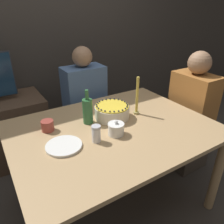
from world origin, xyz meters
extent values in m
plane|color=#3D3833|center=(0.00, 0.00, 0.00)|extent=(12.00, 12.00, 0.00)
cube|color=#38332D|center=(0.00, 1.40, 1.30)|extent=(8.00, 0.05, 2.60)
cube|color=tan|center=(0.00, 0.00, 0.72)|extent=(1.42, 1.07, 0.03)
cylinder|color=tan|center=(0.65, -0.47, 0.35)|extent=(0.07, 0.07, 0.71)
cylinder|color=tan|center=(-0.65, 0.47, 0.35)|extent=(0.07, 0.07, 0.71)
cylinder|color=tan|center=(0.65, 0.47, 0.35)|extent=(0.07, 0.07, 0.71)
cylinder|color=#EFE5CC|center=(0.07, 0.13, 0.78)|extent=(0.27, 0.27, 0.09)
cylinder|color=yellow|center=(0.07, 0.13, 0.84)|extent=(0.26, 0.26, 0.01)
sphere|color=#191E3D|center=(0.19, 0.13, 0.85)|extent=(0.01, 0.01, 0.01)
sphere|color=#191E3D|center=(0.19, 0.17, 0.85)|extent=(0.01, 0.01, 0.01)
sphere|color=#191E3D|center=(0.17, 0.20, 0.85)|extent=(0.01, 0.01, 0.01)
sphere|color=#191E3D|center=(0.15, 0.22, 0.85)|extent=(0.01, 0.01, 0.01)
sphere|color=#191E3D|center=(0.12, 0.24, 0.85)|extent=(0.01, 0.01, 0.01)
sphere|color=#191E3D|center=(0.09, 0.25, 0.85)|extent=(0.01, 0.01, 0.01)
sphere|color=#191E3D|center=(0.06, 0.25, 0.85)|extent=(0.01, 0.01, 0.01)
sphere|color=#191E3D|center=(0.02, 0.24, 0.85)|extent=(0.01, 0.01, 0.01)
sphere|color=#191E3D|center=(0.00, 0.22, 0.85)|extent=(0.01, 0.01, 0.01)
sphere|color=#191E3D|center=(-0.03, 0.20, 0.85)|extent=(0.01, 0.01, 0.01)
sphere|color=#191E3D|center=(-0.04, 0.17, 0.85)|extent=(0.01, 0.01, 0.01)
sphere|color=#191E3D|center=(-0.04, 0.13, 0.85)|extent=(0.01, 0.01, 0.01)
sphere|color=#191E3D|center=(-0.04, 0.10, 0.85)|extent=(0.01, 0.01, 0.01)
sphere|color=#191E3D|center=(-0.03, 0.07, 0.85)|extent=(0.01, 0.01, 0.01)
sphere|color=#191E3D|center=(0.00, 0.05, 0.85)|extent=(0.01, 0.01, 0.01)
sphere|color=#191E3D|center=(0.02, 0.03, 0.85)|extent=(0.01, 0.01, 0.01)
sphere|color=#191E3D|center=(0.06, 0.02, 0.85)|extent=(0.01, 0.01, 0.01)
sphere|color=#191E3D|center=(0.09, 0.02, 0.85)|extent=(0.01, 0.01, 0.01)
sphere|color=#191E3D|center=(0.12, 0.03, 0.85)|extent=(0.01, 0.01, 0.01)
sphere|color=#191E3D|center=(0.15, 0.05, 0.85)|extent=(0.01, 0.01, 0.01)
sphere|color=#191E3D|center=(0.17, 0.07, 0.85)|extent=(0.01, 0.01, 0.01)
sphere|color=#191E3D|center=(0.19, 0.10, 0.85)|extent=(0.01, 0.01, 0.01)
cylinder|color=white|center=(-0.03, -0.09, 0.77)|extent=(0.11, 0.11, 0.07)
cylinder|color=white|center=(-0.03, -0.09, 0.81)|extent=(0.11, 0.11, 0.01)
sphere|color=white|center=(-0.03, -0.09, 0.83)|extent=(0.02, 0.02, 0.02)
cylinder|color=white|center=(-0.19, -0.09, 0.79)|extent=(0.06, 0.06, 0.10)
cylinder|color=silver|center=(-0.19, -0.09, 0.84)|extent=(0.06, 0.06, 0.02)
cylinder|color=white|center=(-0.39, -0.04, 0.74)|extent=(0.23, 0.23, 0.01)
cylinder|color=white|center=(-0.39, -0.04, 0.75)|extent=(0.23, 0.23, 0.01)
cylinder|color=tan|center=(0.27, 0.09, 0.75)|extent=(0.05, 0.05, 0.02)
cylinder|color=gold|center=(0.27, 0.09, 0.90)|extent=(0.02, 0.02, 0.29)
cylinder|color=#2D6638|center=(-0.12, 0.16, 0.83)|extent=(0.07, 0.07, 0.19)
cylinder|color=#2D6638|center=(-0.12, 0.16, 0.96)|extent=(0.03, 0.03, 0.07)
cylinder|color=#993D33|center=(-0.41, 0.20, 0.78)|extent=(0.09, 0.09, 0.08)
cube|color=#595960|center=(0.12, 0.73, 0.23)|extent=(0.34, 0.34, 0.45)
cube|color=#4C6B99|center=(0.12, 0.73, 0.72)|extent=(0.40, 0.24, 0.55)
sphere|color=#9E7556|center=(0.12, 0.73, 1.09)|extent=(0.19, 0.19, 0.19)
cube|color=#473D33|center=(0.91, 0.04, 0.23)|extent=(0.34, 0.34, 0.45)
cube|color=#A5662D|center=(0.91, 0.04, 0.71)|extent=(0.24, 0.40, 0.53)
sphere|color=#9E7556|center=(0.91, 0.04, 1.08)|extent=(0.20, 0.20, 0.20)
cube|color=#4C3828|center=(-0.68, 1.09, 0.34)|extent=(0.90, 0.53, 0.69)
camera|label=1|loc=(-0.73, -1.15, 1.53)|focal=35.00mm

